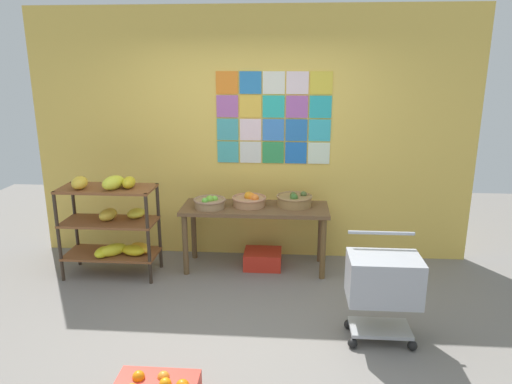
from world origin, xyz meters
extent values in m
plane|color=slate|center=(0.00, 0.00, 0.00)|extent=(9.48, 9.48, 0.00)
cube|color=#E8C051|center=(0.00, 1.77, 1.40)|extent=(4.96, 0.06, 2.80)
cube|color=orange|center=(-0.26, 1.73, 2.00)|extent=(0.24, 0.01, 0.24)
cube|color=#2978B8|center=(0.00, 1.73, 2.00)|extent=(0.24, 0.01, 0.24)
cube|color=silver|center=(0.25, 1.73, 2.00)|extent=(0.24, 0.01, 0.24)
cube|color=silver|center=(0.51, 1.73, 2.00)|extent=(0.24, 0.01, 0.24)
cube|color=gold|center=(0.76, 1.73, 2.00)|extent=(0.24, 0.01, 0.24)
cube|color=#A95BA4|center=(-0.26, 1.73, 1.74)|extent=(0.24, 0.01, 0.24)
cube|color=yellow|center=(0.00, 1.73, 1.74)|extent=(0.24, 0.01, 0.24)
cube|color=#28B2A5|center=(0.25, 1.73, 1.74)|extent=(0.24, 0.01, 0.24)
cube|color=#A357A6|center=(0.51, 1.73, 1.74)|extent=(0.24, 0.01, 0.24)
cube|color=#27A9AC|center=(0.76, 1.73, 1.74)|extent=(0.24, 0.01, 0.24)
cube|color=teal|center=(-0.26, 1.73, 1.49)|extent=(0.24, 0.01, 0.24)
cube|color=silver|center=(0.00, 1.73, 1.49)|extent=(0.24, 0.01, 0.24)
cube|color=#3B7ECF|center=(0.25, 1.73, 1.49)|extent=(0.24, 0.01, 0.24)
cube|color=#286CB7|center=(0.51, 1.73, 1.49)|extent=(0.24, 0.01, 0.24)
cube|color=#36B1BD|center=(0.76, 1.73, 1.49)|extent=(0.24, 0.01, 0.24)
cube|color=teal|center=(-0.26, 1.73, 1.23)|extent=(0.24, 0.01, 0.24)
cube|color=silver|center=(0.00, 1.73, 1.23)|extent=(0.24, 0.01, 0.24)
cube|color=#2E934F|center=(0.25, 1.73, 1.23)|extent=(0.24, 0.01, 0.24)
cube|color=blue|center=(0.51, 1.73, 1.23)|extent=(0.24, 0.01, 0.24)
cube|color=silver|center=(0.76, 1.73, 1.23)|extent=(0.24, 0.01, 0.24)
cylinder|color=#33281E|center=(-1.90, 0.87, 0.48)|extent=(0.04, 0.04, 0.96)
cylinder|color=#33281E|center=(-0.97, 0.87, 0.48)|extent=(0.04, 0.04, 0.96)
cylinder|color=#33281E|center=(-1.90, 1.27, 0.48)|extent=(0.04, 0.04, 0.96)
cylinder|color=#33281E|center=(-0.97, 1.27, 0.48)|extent=(0.04, 0.04, 0.96)
cube|color=brown|center=(-1.44, 1.07, 0.23)|extent=(0.97, 0.44, 0.03)
ellipsoid|color=yellow|center=(-1.39, 0.99, 0.31)|extent=(0.31, 0.30, 0.13)
ellipsoid|color=yellow|center=(-1.13, 1.10, 0.30)|extent=(0.31, 0.28, 0.10)
ellipsoid|color=gold|center=(-1.19, 1.03, 0.30)|extent=(0.30, 0.23, 0.11)
ellipsoid|color=yellow|center=(-1.49, 0.96, 0.30)|extent=(0.17, 0.25, 0.10)
cube|color=brown|center=(-1.44, 1.07, 0.59)|extent=(0.97, 0.44, 0.02)
ellipsoid|color=yellow|center=(-1.45, 1.08, 0.67)|extent=(0.21, 0.27, 0.13)
ellipsoid|color=yellow|center=(-1.18, 1.19, 0.65)|extent=(0.23, 0.26, 0.10)
cube|color=brown|center=(-1.44, 1.07, 0.95)|extent=(0.97, 0.44, 0.02)
ellipsoid|color=yellow|center=(-1.33, 1.01, 1.04)|extent=(0.24, 0.32, 0.14)
ellipsoid|color=gold|center=(-1.19, 1.06, 1.02)|extent=(0.13, 0.22, 0.12)
ellipsoid|color=yellow|center=(-1.68, 0.99, 1.03)|extent=(0.16, 0.22, 0.13)
cube|color=brown|center=(0.08, 1.35, 0.69)|extent=(1.58, 0.57, 0.04)
cylinder|color=brown|center=(-0.65, 1.12, 0.33)|extent=(0.06, 0.06, 0.67)
cylinder|color=brown|center=(0.81, 1.12, 0.33)|extent=(0.06, 0.06, 0.67)
cylinder|color=brown|center=(-0.65, 1.57, 0.33)|extent=(0.06, 0.06, 0.67)
cylinder|color=brown|center=(0.81, 1.57, 0.33)|extent=(0.06, 0.06, 0.67)
cylinder|color=olive|center=(0.50, 1.42, 0.76)|extent=(0.37, 0.37, 0.11)
torus|color=#977145|center=(0.50, 1.42, 0.81)|extent=(0.39, 0.39, 0.02)
sphere|color=#495E2C|center=(0.60, 1.46, 0.83)|extent=(0.07, 0.07, 0.07)
sphere|color=#3A6828|center=(0.50, 1.34, 0.82)|extent=(0.09, 0.09, 0.09)
sphere|color=#4B5B27|center=(0.49, 1.43, 0.82)|extent=(0.07, 0.07, 0.07)
cylinder|color=#977751|center=(-0.40, 1.28, 0.75)|extent=(0.32, 0.32, 0.09)
torus|color=#957154|center=(-0.40, 1.28, 0.80)|extent=(0.35, 0.35, 0.03)
sphere|color=#67C43F|center=(-0.44, 1.20, 0.81)|extent=(0.07, 0.07, 0.07)
sphere|color=#72C03B|center=(-0.35, 1.28, 0.81)|extent=(0.07, 0.07, 0.07)
sphere|color=#70B635|center=(-0.39, 1.25, 0.81)|extent=(0.09, 0.09, 0.09)
cylinder|color=tan|center=(0.01, 1.38, 0.75)|extent=(0.35, 0.35, 0.09)
torus|color=#B37A57|center=(0.01, 1.38, 0.80)|extent=(0.37, 0.37, 0.02)
sphere|color=orange|center=(0.02, 1.42, 0.81)|extent=(0.07, 0.07, 0.07)
sphere|color=orange|center=(0.01, 1.38, 0.82)|extent=(0.09, 0.09, 0.09)
sphere|color=orange|center=(0.08, 1.34, 0.81)|extent=(0.09, 0.09, 0.09)
sphere|color=orange|center=(0.04, 1.37, 0.81)|extent=(0.09, 0.09, 0.09)
cube|color=red|center=(0.16, 1.37, 0.09)|extent=(0.41, 0.35, 0.19)
sphere|color=orange|center=(-0.34, -0.91, 0.18)|extent=(0.08, 0.08, 0.08)
sphere|color=orange|center=(-0.53, -0.86, 0.19)|extent=(0.08, 0.08, 0.08)
sphere|color=orange|center=(-0.37, -0.83, 0.17)|extent=(0.08, 0.08, 0.08)
sphere|color=black|center=(0.98, -0.13, 0.04)|extent=(0.08, 0.08, 0.08)
sphere|color=black|center=(1.44, -0.13, 0.04)|extent=(0.08, 0.08, 0.08)
sphere|color=black|center=(0.98, 0.15, 0.04)|extent=(0.08, 0.08, 0.08)
sphere|color=black|center=(1.44, 0.15, 0.04)|extent=(0.08, 0.08, 0.08)
cube|color=#A5A8AD|center=(1.21, 0.01, 0.10)|extent=(0.49, 0.30, 0.03)
cube|color=#9EA2AB|center=(1.21, 0.01, 0.55)|extent=(0.57, 0.38, 0.37)
cylinder|color=#9EA2AB|center=(1.21, 0.23, 0.85)|extent=(0.54, 0.03, 0.03)
camera|label=1|loc=(0.45, -3.48, 2.20)|focal=32.99mm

